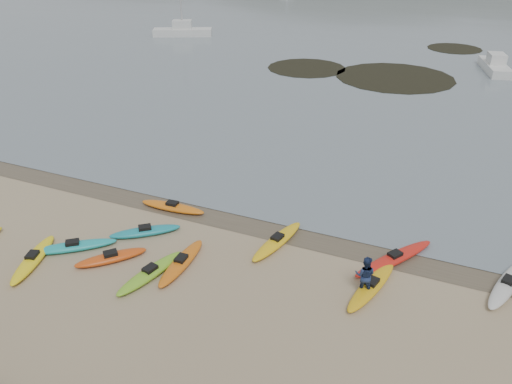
% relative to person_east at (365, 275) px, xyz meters
% --- Properties ---
extents(ground, '(600.00, 600.00, 0.00)m').
position_rel_person_east_xyz_m(ground, '(-5.90, 3.27, -0.80)').
color(ground, tan).
rests_on(ground, ground).
extents(wet_sand, '(60.00, 60.00, 0.00)m').
position_rel_person_east_xyz_m(wet_sand, '(-5.90, 2.97, -0.80)').
color(wet_sand, brown).
rests_on(wet_sand, ground).
extents(kayaks, '(23.26, 10.50, 0.34)m').
position_rel_person_east_xyz_m(kayaks, '(-6.78, -0.43, -0.63)').
color(kayaks, orange).
rests_on(kayaks, ground).
extents(person_east, '(0.83, 0.67, 1.61)m').
position_rel_person_east_xyz_m(person_east, '(0.00, 0.00, 0.00)').
color(person_east, navy).
rests_on(person_east, ground).
extents(kelp_mats, '(19.61, 23.62, 0.04)m').
position_rel_person_east_xyz_m(kelp_mats, '(-5.88, 34.25, -0.78)').
color(kelp_mats, black).
rests_on(kelp_mats, water).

